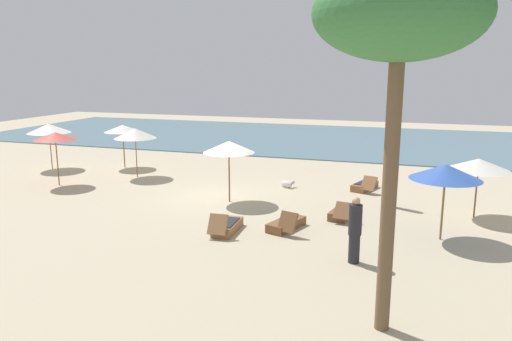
{
  "coord_description": "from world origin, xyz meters",
  "views": [
    {
      "loc": [
        7.15,
        -17.17,
        5.07
      ],
      "look_at": [
        1.36,
        0.51,
        1.1
      ],
      "focal_mm": 34.21,
      "sensor_mm": 36.0,
      "label": 1
    }
  ],
  "objects": [
    {
      "name": "lounger_0",
      "position": [
        3.47,
        -2.83,
        0.17
      ],
      "size": [
        1.06,
        1.73,
        0.75
      ],
      "color": "brown",
      "rests_on": "ground_plane"
    },
    {
      "name": "dog",
      "position": [
        2.12,
        2.5,
        0.17
      ],
      "size": [
        0.67,
        0.52,
        0.32
      ],
      "color": "silver",
      "rests_on": "ground_plane"
    },
    {
      "name": "ocean_water",
      "position": [
        0.0,
        17.0,
        0.03
      ],
      "size": [
        48.0,
        16.0,
        0.06
      ],
      "primitive_type": "cube",
      "color": "slate",
      "rests_on": "ground_plane"
    },
    {
      "name": "umbrella_0",
      "position": [
        -7.5,
        -0.14,
        2.15
      ],
      "size": [
        1.81,
        1.81,
        2.32
      ],
      "color": "brown",
      "rests_on": "ground_plane"
    },
    {
      "name": "person_1",
      "position": [
        6.55,
        0.83,
        0.93
      ],
      "size": [
        0.38,
        0.38,
        1.82
      ],
      "color": "#26262D",
      "rests_on": "ground_plane"
    },
    {
      "name": "lounger_3",
      "position": [
        1.75,
        -3.64,
        0.18
      ],
      "size": [
        0.68,
        1.68,
        0.73
      ],
      "color": "olive",
      "rests_on": "ground_plane"
    },
    {
      "name": "umbrella_4",
      "position": [
        -10.23,
        2.64,
        2.05
      ],
      "size": [
        2.09,
        2.09,
        2.28
      ],
      "color": "olive",
      "rests_on": "ground_plane"
    },
    {
      "name": "lounger_2",
      "position": [
        4.99,
        -1.0,
        0.17
      ],
      "size": [
        0.84,
        1.77,
        0.67
      ],
      "color": "brown",
      "rests_on": "ground_plane"
    },
    {
      "name": "ground_plane",
      "position": [
        0.0,
        0.0,
        0.0
      ],
      "size": [
        60.0,
        60.0,
        0.0
      ],
      "primitive_type": "plane",
      "color": "#BCAD8E"
    },
    {
      "name": "umbrella_3",
      "position": [
        8.09,
        -2.27,
        2.07
      ],
      "size": [
        2.07,
        2.07,
        2.3
      ],
      "color": "olive",
      "rests_on": "ground_plane"
    },
    {
      "name": "umbrella_2",
      "position": [
        -5.12,
        2.36,
        2.05
      ],
      "size": [
        1.95,
        1.95,
        2.29
      ],
      "color": "brown",
      "rests_on": "ground_plane"
    },
    {
      "name": "person_0",
      "position": [
        5.84,
        -4.88,
        0.91
      ],
      "size": [
        0.46,
        0.46,
        1.8
      ],
      "color": "#26262D",
      "rests_on": "ground_plane"
    },
    {
      "name": "lounger_1",
      "position": [
        5.33,
        3.14,
        0.18
      ],
      "size": [
        1.09,
        1.78,
        0.71
      ],
      "color": "brown",
      "rests_on": "ground_plane"
    },
    {
      "name": "surfboard",
      "position": [
        8.1,
        6.34,
        0.04
      ],
      "size": [
        2.09,
        0.58,
        0.07
      ],
      "color": "#338CCC",
      "rests_on": "ground_plane"
    },
    {
      "name": "umbrella_5",
      "position": [
        9.28,
        0.41,
        1.85
      ],
      "size": [
        2.08,
        2.08,
        2.05
      ],
      "color": "brown",
      "rests_on": "ground_plane"
    },
    {
      "name": "palm_0",
      "position": [
        6.78,
        -8.05,
        5.89
      ],
      "size": [
        3.05,
        3.05,
        6.81
      ],
      "color": "brown",
      "rests_on": "ground_plane"
    },
    {
      "name": "umbrella_1",
      "position": [
        0.57,
        -0.33,
        2.12
      ],
      "size": [
        1.94,
        1.94,
        2.34
      ],
      "color": "brown",
      "rests_on": "ground_plane"
    },
    {
      "name": "umbrella_6",
      "position": [
        -6.91,
        4.07,
        2.01
      ],
      "size": [
        1.85,
        1.85,
        2.19
      ],
      "color": "olive",
      "rests_on": "ground_plane"
    }
  ]
}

